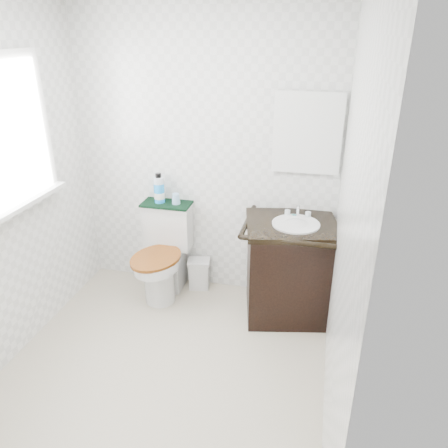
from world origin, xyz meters
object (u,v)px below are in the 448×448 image
at_px(trash_bin, 199,274).
at_px(mouthwash_bottle, 159,189).
at_px(vanity, 289,267).
at_px(toilet, 164,257).
at_px(cup, 176,199).

bearing_deg(trash_bin, mouthwash_bottle, -179.55).
height_order(vanity, mouthwash_bottle, mouthwash_bottle).
height_order(toilet, trash_bin, toilet).
distance_m(toilet, trash_bin, 0.37).
relative_size(vanity, trash_bin, 3.27).
xyz_separation_m(trash_bin, cup, (-0.19, -0.01, 0.71)).
relative_size(vanity, cup, 10.14).
height_order(toilet, vanity, vanity).
distance_m(toilet, cup, 0.53).
height_order(toilet, mouthwash_bottle, mouthwash_bottle).
xyz_separation_m(trash_bin, mouthwash_bottle, (-0.33, -0.00, 0.78)).
bearing_deg(toilet, trash_bin, 25.90).
bearing_deg(vanity, cup, 169.23).
xyz_separation_m(toilet, vanity, (1.09, -0.06, 0.08)).
xyz_separation_m(vanity, mouthwash_bottle, (-1.15, 0.19, 0.50)).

